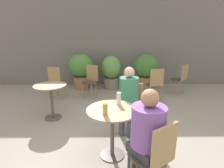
# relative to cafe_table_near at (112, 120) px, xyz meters

# --- Properties ---
(ground_plane) EXTENTS (20.00, 20.00, 0.00)m
(ground_plane) POSITION_rel_cafe_table_near_xyz_m (0.04, -0.22, -0.58)
(ground_plane) COLOR gray
(storefront_wall) EXTENTS (10.00, 0.06, 3.00)m
(storefront_wall) POSITION_rel_cafe_table_near_xyz_m (0.04, 3.85, 0.92)
(storefront_wall) COLOR slate
(storefront_wall) RESTS_ON ground_plane
(cafe_table_near) EXTENTS (0.73, 0.73, 0.74)m
(cafe_table_near) POSITION_rel_cafe_table_near_xyz_m (0.00, 0.00, 0.00)
(cafe_table_near) COLOR #514C47
(cafe_table_near) RESTS_ON ground_plane
(cafe_table_far) EXTENTS (0.66, 0.66, 0.74)m
(cafe_table_far) POSITION_rel_cafe_table_near_xyz_m (-1.26, 1.21, -0.02)
(cafe_table_far) COLOR #514C47
(cafe_table_far) RESTS_ON ground_plane
(bistro_chair_0) EXTENTS (0.47, 0.48, 0.90)m
(bistro_chair_0) POSITION_rel_cafe_table_near_xyz_m (0.46, -0.67, -0.04)
(bistro_chair_0) COLOR #42382D
(bistro_chair_0) RESTS_ON ground_plane
(bistro_chair_1) EXTENTS (0.46, 0.47, 0.90)m
(bistro_chair_1) POSITION_rel_cafe_table_near_xyz_m (0.35, 0.73, -0.04)
(bistro_chair_1) COLOR #42382D
(bistro_chair_1) RESTS_ON ground_plane
(bistro_chair_2) EXTENTS (0.45, 0.46, 0.90)m
(bistro_chair_2) POSITION_rel_cafe_table_near_xyz_m (-0.58, 2.58, -0.04)
(bistro_chair_2) COLOR #42382D
(bistro_chair_2) RESTS_ON ground_plane
(bistro_chair_3) EXTENTS (0.42, 0.43, 0.90)m
(bistro_chair_3) POSITION_rel_cafe_table_near_xyz_m (1.15, 2.15, -0.04)
(bistro_chair_3) COLOR #42382D
(bistro_chair_3) RESTS_ON ground_plane
(bistro_chair_4) EXTENTS (0.44, 0.45, 0.90)m
(bistro_chair_4) POSITION_rel_cafe_table_near_xyz_m (-1.51, 2.43, -0.04)
(bistro_chair_4) COLOR #42382D
(bistro_chair_4) RESTS_ON ground_plane
(bistro_chair_5) EXTENTS (0.48, 0.48, 0.90)m
(bistro_chair_5) POSITION_rel_cafe_table_near_xyz_m (2.05, 2.72, -0.04)
(bistro_chair_5) COLOR #42382D
(bistro_chair_5) RESTS_ON ground_plane
(seated_person_0) EXTENTS (0.46, 0.47, 1.21)m
(seated_person_0) POSITION_rel_cafe_table_near_xyz_m (0.37, -0.54, 0.14)
(seated_person_0) COLOR #2D2D33
(seated_person_0) RESTS_ON ground_plane
(seated_person_1) EXTENTS (0.38, 0.40, 1.23)m
(seated_person_1) POSITION_rel_cafe_table_near_xyz_m (0.29, 0.59, 0.15)
(seated_person_1) COLOR #42475B
(seated_person_1) RESTS_ON ground_plane
(beer_glass_0) EXTENTS (0.07, 0.07, 0.19)m
(beer_glass_0) POSITION_rel_cafe_table_near_xyz_m (0.10, 0.18, 0.26)
(beer_glass_0) COLOR silver
(beer_glass_0) RESTS_ON cafe_table_near
(beer_glass_1) EXTENTS (0.06, 0.06, 0.16)m
(beer_glass_1) POSITION_rel_cafe_table_near_xyz_m (-0.09, -0.18, 0.25)
(beer_glass_1) COLOR #B28433
(beer_glass_1) RESTS_ON cafe_table_near
(potted_plant_0) EXTENTS (0.77, 0.77, 1.14)m
(potted_plant_0) POSITION_rel_cafe_table_near_xyz_m (-0.97, 3.35, 0.09)
(potted_plant_0) COLOR #93664C
(potted_plant_0) RESTS_ON ground_plane
(potted_plant_1) EXTENTS (0.63, 0.63, 1.08)m
(potted_plant_1) POSITION_rel_cafe_table_near_xyz_m (0.01, 3.34, 0.02)
(potted_plant_1) COLOR slate
(potted_plant_1) RESTS_ON ground_plane
(potted_plant_2) EXTENTS (0.77, 0.77, 1.14)m
(potted_plant_2) POSITION_rel_cafe_table_near_xyz_m (1.12, 3.27, 0.09)
(potted_plant_2) COLOR #93664C
(potted_plant_2) RESTS_ON ground_plane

